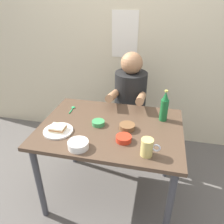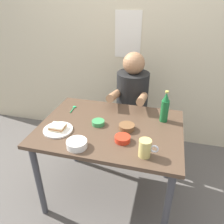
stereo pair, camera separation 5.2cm
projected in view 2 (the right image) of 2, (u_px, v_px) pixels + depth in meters
The scene contains 14 objects.
ground_plane at pixel (111, 192), 2.07m from camera, with size 6.00×6.00×0.00m, color #59544F.
wall_back at pixel (136, 30), 2.33m from camera, with size 4.40×0.09×2.60m.
dining_table at pixel (110, 136), 1.76m from camera, with size 1.10×0.80×0.74m.
stool at pixel (131, 127), 2.42m from camera, with size 0.34×0.34×0.45m.
person_seated at pixel (132, 93), 2.21m from camera, with size 0.33×0.56×0.72m.
plate_orange at pixel (58, 130), 1.65m from camera, with size 0.22×0.22×0.01m, color silver.
sandwich at pixel (58, 127), 1.64m from camera, with size 0.11×0.09×0.04m.
beer_mug at pixel (145, 148), 1.38m from camera, with size 0.13×0.08×0.12m.
beer_bottle at pixel (165, 108), 1.73m from camera, with size 0.06×0.06×0.26m.
dip_bowl_green at pixel (98, 123), 1.72m from camera, with size 0.10×0.10×0.03m.
rice_bowl_white at pixel (77, 144), 1.47m from camera, with size 0.14×0.14×0.05m.
condiment_bowl_brown at pixel (127, 127), 1.66m from camera, with size 0.12×0.12×0.04m.
sauce_bowl_chili at pixel (122, 139), 1.53m from camera, with size 0.11×0.11×0.04m.
spoon at pixel (74, 108), 1.97m from camera, with size 0.04×0.12×0.01m.
Camera 2 is at (0.38, -1.39, 1.67)m, focal length 35.26 mm.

